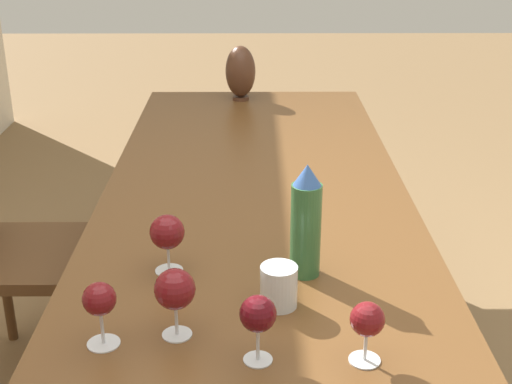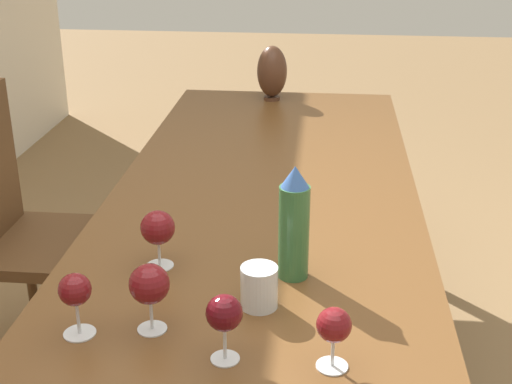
{
  "view_description": "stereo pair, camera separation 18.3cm",
  "coord_description": "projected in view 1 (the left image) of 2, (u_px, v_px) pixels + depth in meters",
  "views": [
    {
      "loc": [
        -1.53,
        0.01,
        1.56
      ],
      "look_at": [
        0.19,
        0.0,
        0.83
      ],
      "focal_mm": 50.0,
      "sensor_mm": 36.0,
      "label": 1
    },
    {
      "loc": [
        -1.52,
        -0.17,
        1.56
      ],
      "look_at": [
        0.19,
        0.0,
        0.83
      ],
      "focal_mm": 50.0,
      "sensor_mm": 36.0,
      "label": 2
    }
  ],
  "objects": [
    {
      "name": "dining_table",
      "position": [
        256.0,
        282.0,
        1.75
      ],
      "size": [
        3.16,
        0.91,
        0.73
      ],
      "color": "brown",
      "rests_on": "ground_plane"
    },
    {
      "name": "chair_far",
      "position": [
        10.0,
        237.0,
        2.31
      ],
      "size": [
        0.44,
        0.44,
        0.98
      ],
      "color": "brown",
      "rests_on": "ground_plane"
    },
    {
      "name": "vase",
      "position": [
        240.0,
        72.0,
        3.02
      ],
      "size": [
        0.13,
        0.13,
        0.23
      ],
      "color": "#4C2D1E",
      "rests_on": "dining_table"
    },
    {
      "name": "water_bottle",
      "position": [
        306.0,
        222.0,
        1.62
      ],
      "size": [
        0.07,
        0.07,
        0.27
      ],
      "color": "#336638",
      "rests_on": "dining_table"
    },
    {
      "name": "wine_glass_4",
      "position": [
        99.0,
        301.0,
        1.37
      ],
      "size": [
        0.07,
        0.07,
        0.14
      ],
      "color": "silver",
      "rests_on": "dining_table"
    },
    {
      "name": "wine_glass_3",
      "position": [
        167.0,
        233.0,
        1.64
      ],
      "size": [
        0.08,
        0.08,
        0.14
      ],
      "color": "silver",
      "rests_on": "dining_table"
    },
    {
      "name": "wine_glass_1",
      "position": [
        175.0,
        290.0,
        1.4
      ],
      "size": [
        0.08,
        0.08,
        0.15
      ],
      "color": "silver",
      "rests_on": "dining_table"
    },
    {
      "name": "water_tumbler",
      "position": [
        279.0,
        286.0,
        1.53
      ],
      "size": [
        0.08,
        0.08,
        0.09
      ],
      "color": "silver",
      "rests_on": "dining_table"
    },
    {
      "name": "wine_glass_2",
      "position": [
        260.0,
        315.0,
        1.32
      ],
      "size": [
        0.07,
        0.07,
        0.14
      ],
      "color": "silver",
      "rests_on": "dining_table"
    },
    {
      "name": "wine_glass_0",
      "position": [
        367.0,
        321.0,
        1.33
      ],
      "size": [
        0.07,
        0.07,
        0.13
      ],
      "color": "silver",
      "rests_on": "dining_table"
    }
  ]
}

